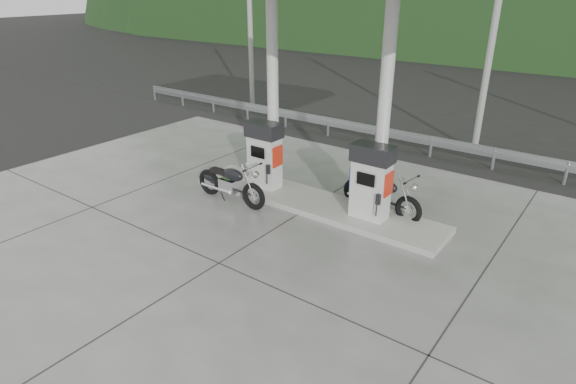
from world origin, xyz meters
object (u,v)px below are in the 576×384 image
Objects in this scene: gas_pump_right at (371,182)px; motorcycle_left at (230,183)px; motorcycle_right at (381,195)px; gas_pump_left at (264,155)px.

gas_pump_right is 3.68m from motorcycle_left.
gas_pump_right is at bearing -83.27° from motorcycle_right.
motorcycle_left is 3.87m from motorcycle_right.
motorcycle_left is (-0.28, -1.08, -0.54)m from gas_pump_left.
motorcycle_left reaches higher than motorcycle_right.
gas_pump_right is 0.85× the size of motorcycle_right.
gas_pump_right reaches higher than motorcycle_right.
motorcycle_left is (-3.48, -1.08, -0.54)m from gas_pump_right.
motorcycle_left is 1.01× the size of motorcycle_right.
gas_pump_left reaches higher than motorcycle_right.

